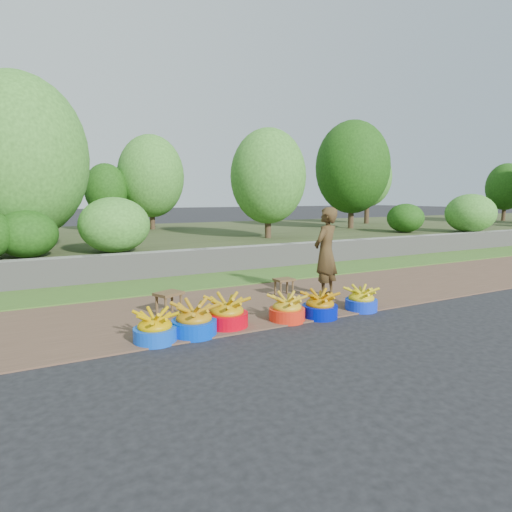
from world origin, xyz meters
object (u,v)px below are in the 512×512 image
basin_d (287,309)px  basin_a (155,328)px  stool_right (284,282)px  vendor_woman (326,253)px  stool_left (169,297)px  basin_e (320,306)px  basin_f (361,300)px  basin_b (194,321)px  basin_c (227,313)px

basin_d → basin_a: bearing=-179.9°
stool_right → vendor_woman: bearing=-40.8°
stool_left → basin_d: bearing=-37.4°
basin_e → vendor_woman: bearing=49.3°
basin_f → stool_right: bearing=111.3°
basin_d → vendor_woman: size_ratio=0.33×
basin_d → basin_f: bearing=-2.6°
basin_b → basin_c: bearing=12.2°
basin_d → stool_right: 1.47m
basin_b → basin_d: bearing=-1.0°
basin_b → basin_d: (1.32, -0.02, -0.02)m
basin_c → stool_left: basin_c is taller
basin_e → vendor_woman: vendor_woman is taller
basin_c → basin_f: size_ratio=1.17×
basin_b → stool_right: 2.41m
basin_a → basin_e: bearing=-1.8°
basin_b → basin_c: (0.48, 0.10, 0.00)m
basin_a → stool_left: size_ratio=1.11×
basin_d → basin_f: 1.26m
basin_a → vendor_woman: bearing=15.0°
basin_f → basin_d: bearing=177.4°
basin_a → basin_d: bearing=0.1°
basin_e → vendor_woman: 1.32m
basin_a → vendor_woman: 3.23m
basin_a → stool_right: 2.85m
basin_c → stool_right: (1.58, 1.14, 0.06)m
stool_left → basin_a: bearing=-115.0°
basin_c → vendor_woman: bearing=18.3°
basin_b → vendor_woman: (2.58, 0.80, 0.58)m
basin_b → basin_e: 1.81m
basin_c → basin_e: (1.33, -0.20, -0.02)m
stool_left → vendor_woman: size_ratio=0.30×
stool_right → basin_a: bearing=-153.4°
vendor_woman → basin_a: bearing=-11.1°
basin_b → stool_left: (-0.01, 0.99, 0.09)m
stool_right → vendor_woman: size_ratio=0.22×
basin_f → vendor_woman: bearing=89.8°
basin_b → stool_right: bearing=31.2°
basin_a → basin_f: 3.06m
basin_d → basin_f: basin_d is taller
basin_b → stool_right: size_ratio=1.66×
basin_f → vendor_woman: size_ratio=0.32×
basin_e → basin_b: bearing=177.0°
basin_a → basin_c: bearing=7.6°
basin_a → basin_b: (0.49, 0.03, 0.02)m
basin_b → vendor_woman: size_ratio=0.37×
basin_a → basin_f: bearing=-1.0°
basin_c → basin_d: bearing=-8.5°
basin_c → basin_b: bearing=-167.8°
stool_right → basin_b: bearing=-148.8°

